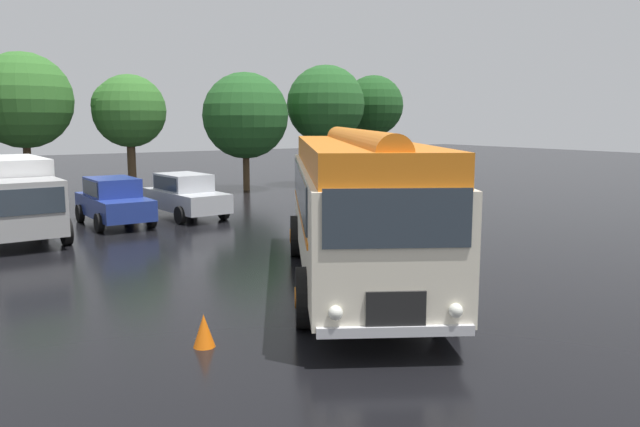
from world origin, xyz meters
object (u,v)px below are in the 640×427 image
object	(u,v)px
vintage_bus	(356,200)
box_van	(13,195)
car_near_left	(114,201)
traffic_cone	(204,331)
car_mid_left	(185,195)

from	to	relation	value
vintage_bus	box_van	size ratio (longest dim) A/B	1.71
vintage_bus	car_near_left	distance (m)	11.43
box_van	vintage_bus	bearing A→B (deg)	-60.39
traffic_cone	car_near_left	bearing A→B (deg)	81.32
vintage_bus	traffic_cone	world-z (taller)	vintage_bus
traffic_cone	car_mid_left	bearing A→B (deg)	70.45
car_mid_left	box_van	world-z (taller)	box_van
car_near_left	box_van	world-z (taller)	box_van
car_mid_left	traffic_cone	world-z (taller)	car_mid_left
vintage_bus	traffic_cone	distance (m)	5.20
box_van	traffic_cone	world-z (taller)	box_van
traffic_cone	vintage_bus	bearing A→B (deg)	23.93
car_mid_left	car_near_left	bearing A→B (deg)	-175.36
car_near_left	car_mid_left	bearing A→B (deg)	4.64
car_mid_left	box_van	size ratio (longest dim) A/B	0.75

